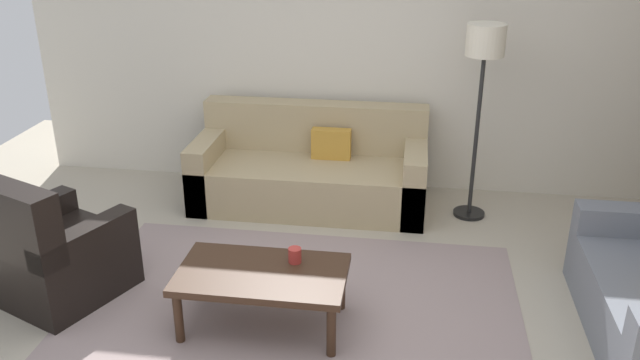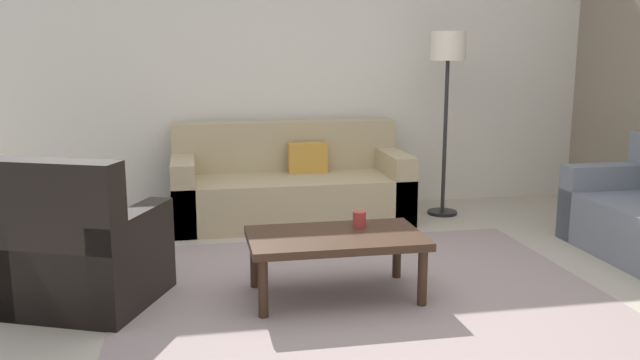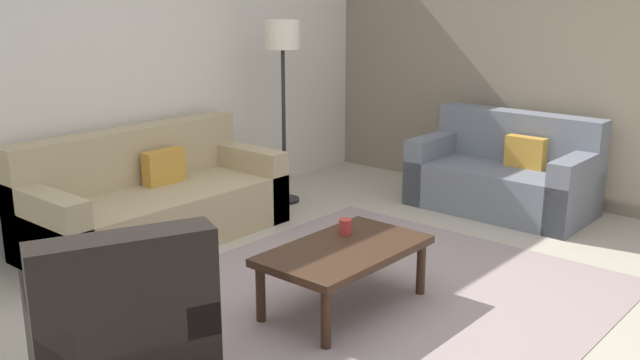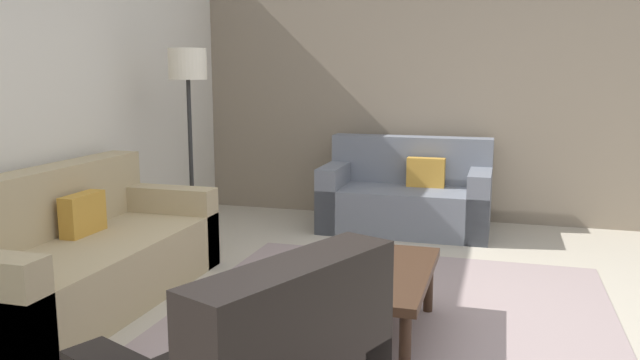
% 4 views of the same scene
% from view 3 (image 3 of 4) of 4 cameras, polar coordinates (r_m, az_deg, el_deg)
% --- Properties ---
extents(ground_plane, '(8.00, 8.00, 0.00)m').
position_cam_3_polar(ground_plane, '(4.71, 3.83, -9.65)').
color(ground_plane, '#B2A893').
extents(rear_partition, '(6.00, 0.12, 2.80)m').
position_cam_3_polar(rear_partition, '(6.21, -15.75, 9.29)').
color(rear_partition, silver).
rests_on(rear_partition, ground_plane).
extents(stone_feature_panel, '(0.12, 5.20, 2.80)m').
position_cam_3_polar(stone_feature_panel, '(6.95, 19.28, 9.57)').
color(stone_feature_panel, gray).
rests_on(stone_feature_panel, ground_plane).
extents(area_rug, '(3.11, 2.72, 0.01)m').
position_cam_3_polar(area_rug, '(4.71, 3.83, -9.61)').
color(area_rug, gray).
rests_on(area_rug, ground_plane).
extents(couch_main, '(2.11, 0.93, 0.88)m').
position_cam_3_polar(couch_main, '(5.91, -13.58, -1.80)').
color(couch_main, tan).
rests_on(couch_main, ground_plane).
extents(couch_loveseat, '(0.86, 1.58, 0.88)m').
position_cam_3_polar(couch_loveseat, '(6.74, 14.78, 0.26)').
color(couch_loveseat, slate).
rests_on(couch_loveseat, ground_plane).
extents(armchair_leather, '(1.05, 1.05, 0.95)m').
position_cam_3_polar(armchair_leather, '(3.61, -15.70, -12.91)').
color(armchair_leather, black).
rests_on(armchair_leather, ground_plane).
extents(coffee_table, '(1.10, 0.64, 0.41)m').
position_cam_3_polar(coffee_table, '(4.47, 1.99, -6.02)').
color(coffee_table, '#382316').
rests_on(coffee_table, ground_plane).
extents(cup, '(0.09, 0.09, 0.10)m').
position_cam_3_polar(cup, '(4.66, 2.06, -3.78)').
color(cup, '#B2332D').
rests_on(cup, coffee_table).
extents(lamp_standing, '(0.32, 0.32, 1.71)m').
position_cam_3_polar(lamp_standing, '(6.55, -3.02, 10.17)').
color(lamp_standing, black).
rests_on(lamp_standing, ground_plane).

